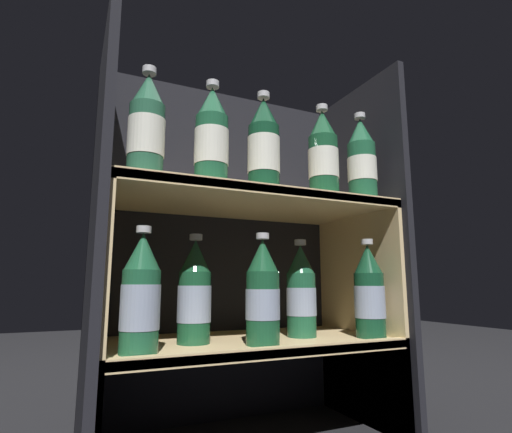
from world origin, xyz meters
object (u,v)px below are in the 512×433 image
object	(u,v)px
bottle_upper_front_3	(323,157)
bottle_lower_front_1	(263,295)
bottle_upper_front_1	(212,139)
bottle_upper_front_2	(264,148)
bottle_lower_back_1	(301,293)
bottle_upper_front_0	(147,129)
bottle_lower_front_0	(141,297)
bottle_lower_front_2	(369,294)
bottle_upper_front_4	(362,162)
bottle_lower_back_0	(194,295)

from	to	relation	value
bottle_upper_front_3	bottle_lower_front_1	bearing A→B (deg)	180.00
bottle_upper_front_1	bottle_upper_front_2	xyz separation A→B (m)	(0.13, -0.00, -0.00)
bottle_lower_front_1	bottle_upper_front_2	bearing A→B (deg)	0.00
bottle_lower_back_1	bottle_lower_front_1	bearing A→B (deg)	-150.69
bottle_upper_front_0	bottle_lower_front_1	xyz separation A→B (m)	(0.28, 0.00, -0.35)
bottle_lower_front_1	bottle_upper_front_0	bearing A→B (deg)	180.00
bottle_lower_front_0	bottle_lower_front_2	world-z (taller)	same
bottle_upper_front_2	bottle_lower_front_1	size ratio (longest dim) A/B	1.00
bottle_upper_front_0	bottle_lower_front_1	distance (m)	0.45
bottle_upper_front_0	bottle_upper_front_2	xyz separation A→B (m)	(0.28, 0.00, -0.00)
bottle_upper_front_2	bottle_lower_back_1	size ratio (longest dim) A/B	1.00
bottle_upper_front_1	bottle_upper_front_2	bearing A→B (deg)	-0.00
bottle_upper_front_3	bottle_upper_front_4	xyz separation A→B (m)	(0.13, 0.00, 0.00)
bottle_upper_front_2	bottle_upper_front_0	bearing A→B (deg)	180.00
bottle_lower_front_0	bottle_lower_back_1	bearing A→B (deg)	11.48
bottle_upper_front_2	bottle_lower_back_0	world-z (taller)	bottle_upper_front_2
bottle_lower_front_2	bottle_lower_back_0	xyz separation A→B (m)	(-0.44, 0.09, -0.00)
bottle_upper_front_2	bottle_upper_front_3	distance (m)	0.17
bottle_upper_front_4	bottle_lower_front_2	distance (m)	0.35
bottle_lower_back_0	bottle_lower_front_1	bearing A→B (deg)	-32.48
bottle_lower_back_0	bottle_upper_front_2	bearing A→B (deg)	-31.76
bottle_lower_front_1	bottle_lower_back_0	world-z (taller)	same
bottle_upper_front_2	bottle_upper_front_3	xyz separation A→B (m)	(0.17, 0.00, 0.00)
bottle_lower_back_0	bottle_upper_front_1	bearing A→B (deg)	-85.76
bottle_upper_front_4	bottle_lower_front_2	bearing A→B (deg)	0.00
bottle_upper_front_4	bottle_lower_front_1	world-z (taller)	bottle_upper_front_4
bottle_lower_front_1	bottle_lower_front_2	bearing A→B (deg)	0.00
bottle_upper_front_1	bottle_lower_back_1	bearing A→B (deg)	16.96
bottle_lower_front_0	bottle_lower_front_2	distance (m)	0.58
bottle_upper_front_2	bottle_lower_front_0	xyz separation A→B (m)	(-0.27, 0.00, -0.35)
bottle_upper_front_3	bottle_lower_front_1	world-z (taller)	bottle_upper_front_3
bottle_lower_front_0	bottle_lower_back_0	bearing A→B (deg)	32.48
bottle_lower_front_0	bottle_lower_front_1	xyz separation A→B (m)	(0.27, 0.00, 0.00)
bottle_lower_front_1	bottle_lower_front_0	bearing A→B (deg)	180.00
bottle_lower_front_1	bottle_lower_back_0	distance (m)	0.16
bottle_lower_front_2	bottle_lower_back_1	bearing A→B (deg)	150.69
bottle_lower_back_0	bottle_lower_back_1	xyz separation A→B (m)	(0.29, 0.00, 0.00)
bottle_upper_front_4	bottle_lower_front_0	world-z (taller)	bottle_upper_front_4
bottle_upper_front_1	bottle_upper_front_3	bearing A→B (deg)	-0.00
bottle_upper_front_2	bottle_lower_back_0	bearing A→B (deg)	148.24
bottle_upper_front_1	bottle_upper_front_3	world-z (taller)	same
bottle_upper_front_0	bottle_lower_back_0	xyz separation A→B (m)	(0.14, 0.09, -0.35)
bottle_upper_front_0	bottle_upper_front_2	world-z (taller)	same
bottle_upper_front_4	bottle_lower_back_0	bearing A→B (deg)	168.86
bottle_lower_front_0	bottle_lower_back_1	size ratio (longest dim) A/B	1.00
bottle_upper_front_3	bottle_lower_front_0	distance (m)	0.57
bottle_upper_front_2	bottle_upper_front_3	size ratio (longest dim) A/B	1.00
bottle_upper_front_0	bottle_lower_back_1	xyz separation A→B (m)	(0.43, 0.09, -0.35)
bottle_upper_front_4	bottle_lower_front_1	distance (m)	0.46
bottle_upper_front_2	bottle_lower_front_1	world-z (taller)	bottle_upper_front_2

